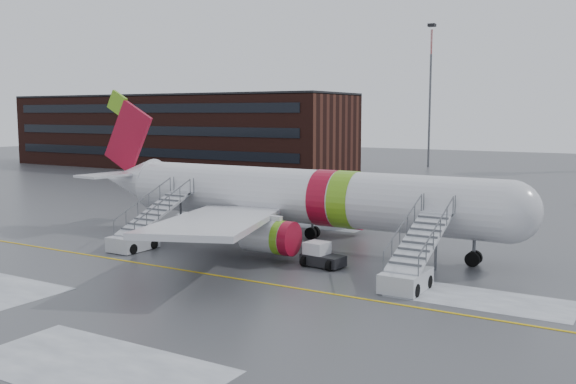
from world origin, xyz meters
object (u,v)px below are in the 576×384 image
Objects in this scene: airliner at (291,196)px; airstair_fwd at (411,267)px; pushback_tug at (321,256)px; airstair_aft at (141,233)px.

airstair_fwd is (11.30, -6.54, -2.35)m from airliner.
pushback_tug is at bearing 165.30° from airstair_fwd.
airstair_aft is 13.25m from pushback_tug.
airliner is 10.72m from airstair_aft.
airliner is 4.55× the size of airstair_fwd.
airstair_fwd is 19.46m from airstair_aft.
airstair_fwd reaches higher than pushback_tug.
pushback_tug is (13.14, 1.66, -0.42)m from airstair_aft.
airstair_aft is at bearing -172.82° from pushback_tug.
airstair_aft is (-19.46, 0.00, 0.00)m from airstair_fwd.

